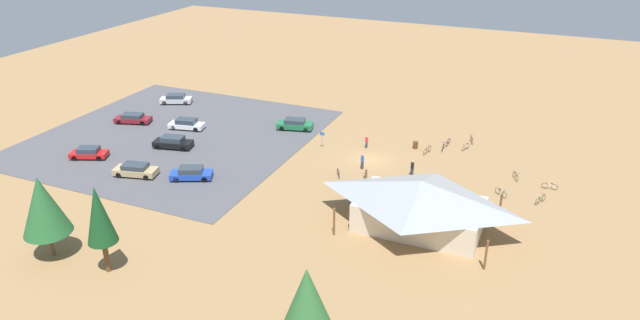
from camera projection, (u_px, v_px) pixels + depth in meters
ground at (370, 160)px, 66.90m from camera, size 160.00×160.00×0.00m
parking_lot_asphalt at (176, 136)px, 73.74m from camera, size 33.04×33.77×0.05m
bike_pavilion at (420, 202)px, 52.24m from camera, size 13.74×9.05×4.80m
trash_bin at (415, 145)px, 69.91m from camera, size 0.60×0.60×0.90m
lot_sign at (322, 137)px, 69.57m from camera, size 0.56×0.08×2.20m
pine_mideast at (43, 205)px, 47.22m from camera, size 3.96×3.96×7.42m
pine_midwest at (99, 215)px, 44.97m from camera, size 2.40×2.40×7.75m
pine_far_east at (307, 303)px, 36.20m from camera, size 3.75×3.75×7.24m
bicycle_white_front_row at (550, 186)px, 60.15m from camera, size 1.62×0.48×0.76m
bicycle_green_near_porch at (515, 176)px, 62.29m from camera, size 0.75×1.55×0.87m
bicycle_red_back_row at (427, 150)px, 68.55m from camera, size 0.61×1.78×0.89m
bicycle_orange_yard_center at (472, 140)px, 71.54m from camera, size 0.69×1.74×0.89m
bicycle_purple_mid_cluster at (448, 143)px, 70.77m from camera, size 0.48×1.76×0.90m
bicycle_yellow_by_bin at (364, 179)px, 61.60m from camera, size 0.48×1.70×0.85m
bicycle_blue_edge_north at (343, 187)px, 60.06m from camera, size 1.60×0.70×0.84m
bicycle_silver_lone_west at (443, 147)px, 69.50m from camera, size 0.48×1.83×0.87m
bicycle_teal_yard_right at (501, 193)px, 58.82m from camera, size 1.27×1.15×0.78m
bicycle_black_near_sign at (338, 173)px, 62.89m from camera, size 0.92×1.58×0.86m
bicycle_white_trailside at (466, 147)px, 69.51m from camera, size 0.67×1.56×0.83m
bicycle_green_lone_east at (540, 200)px, 57.40m from camera, size 0.87×1.64×0.88m
car_white_back_corner at (187, 124)px, 75.56m from camera, size 4.88×2.72×1.40m
car_blue_by_curb at (191, 173)px, 62.08m from camera, size 4.82×3.50×1.41m
car_maroon_inner_stall at (133, 118)px, 77.62m from camera, size 5.12×3.16×1.30m
car_green_near_entry at (295, 124)px, 75.44m from camera, size 5.00×2.99×1.45m
car_black_aisle_side at (173, 142)px, 69.84m from camera, size 4.98×2.84×1.49m
car_silver_far_end at (176, 99)px, 84.96m from camera, size 4.93×3.54×1.39m
car_tan_front_row at (136, 170)px, 62.82m from camera, size 5.00×2.90×1.40m
car_red_mid_lot at (89, 153)px, 67.11m from camera, size 4.58×3.25×1.34m
visitor_crossing_yard at (412, 168)px, 62.80m from camera, size 0.36×0.36×1.84m
visitor_by_pavilion at (367, 141)px, 69.93m from camera, size 0.36×0.37×1.60m
visitor_at_bikes at (362, 161)px, 64.46m from camera, size 0.36×0.36×1.82m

